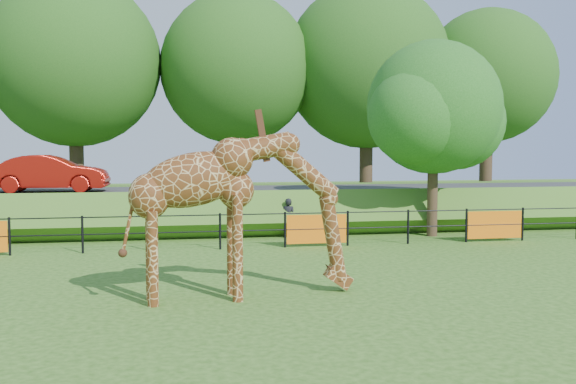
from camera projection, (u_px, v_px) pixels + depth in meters
name	position (u px, v px, depth m)	size (l,w,h in m)	color
ground	(256.00, 319.00, 11.57)	(90.00, 90.00, 0.00)	#2B5415
giraffe	(242.00, 215.00, 13.08)	(4.79, 0.88, 3.42)	#5B2E12
perimeter_fence	(220.00, 231.00, 19.38)	(28.07, 0.10, 1.10)	black
embankment	(206.00, 206.00, 26.73)	(40.00, 9.00, 1.30)	#2B5415
road	(208.00, 191.00, 25.21)	(40.00, 5.00, 0.12)	#2D2D2F
car_red	(50.00, 174.00, 23.92)	(1.46, 4.18, 1.38)	#9F140B
visitor	(288.00, 218.00, 21.82)	(0.50, 0.33, 1.36)	black
tree_east	(436.00, 113.00, 22.11)	(5.40, 4.71, 6.76)	#322216
bg_tree_line	(234.00, 67.00, 32.99)	(37.30, 8.80, 11.82)	#322216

